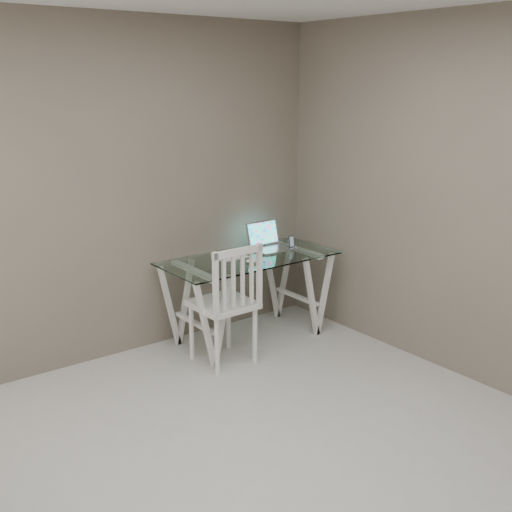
# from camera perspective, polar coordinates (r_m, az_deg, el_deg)

# --- Properties ---
(room) EXTENTS (4.50, 4.52, 2.71)m
(room) POSITION_cam_1_polar(r_m,az_deg,el_deg) (3.13, 1.74, 6.40)
(room) COLOR #B6B4AE
(room) RESTS_ON ground
(desk) EXTENTS (1.50, 0.70, 0.75)m
(desk) POSITION_cam_1_polar(r_m,az_deg,el_deg) (5.55, -0.63, -3.74)
(desk) COLOR silver
(desk) RESTS_ON ground
(chair) EXTENTS (0.46, 0.46, 0.99)m
(chair) POSITION_cam_1_polar(r_m,az_deg,el_deg) (5.02, -2.46, -3.88)
(chair) COLOR white
(chair) RESTS_ON ground
(laptop) EXTENTS (0.34, 0.30, 0.24)m
(laptop) POSITION_cam_1_polar(r_m,az_deg,el_deg) (5.72, 1.12, 1.22)
(laptop) COLOR silver
(laptop) RESTS_ON desk
(keyboard) EXTENTS (0.29, 0.12, 0.01)m
(keyboard) POSITION_cam_1_polar(r_m,az_deg,el_deg) (5.40, -2.03, -0.22)
(keyboard) COLOR silver
(keyboard) RESTS_ON desk
(mouse) EXTENTS (0.11, 0.06, 0.03)m
(mouse) POSITION_cam_1_polar(r_m,az_deg,el_deg) (5.29, -0.36, -0.41)
(mouse) COLOR white
(mouse) RESTS_ON desk
(phone_dock) EXTENTS (0.06, 0.06, 0.12)m
(phone_dock) POSITION_cam_1_polar(r_m,az_deg,el_deg) (5.73, 3.20, 0.97)
(phone_dock) COLOR white
(phone_dock) RESTS_ON desk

